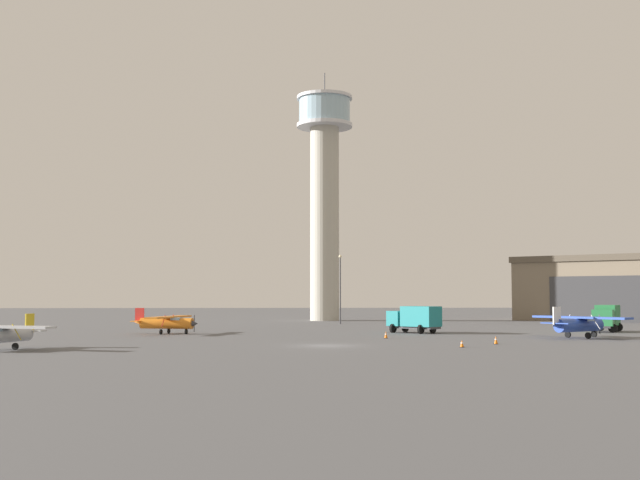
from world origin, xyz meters
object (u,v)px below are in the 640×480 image
Objects in this scene: truck_box_green at (607,317)px; traffic_cone_near_right at (462,344)px; airplane_blue at (578,323)px; truck_box_teal at (415,318)px; control_tower at (325,184)px; traffic_cone_mid_apron at (496,340)px; traffic_cone_near_left at (386,335)px; airplane_orange at (166,322)px; light_post_west at (340,283)px; airplane_silver at (4,333)px.

truck_box_green is 10.05× the size of traffic_cone_near_right.
airplane_blue is 17.87m from truck_box_teal.
control_tower reaches higher than traffic_cone_mid_apron.
truck_box_green is 29.52m from traffic_cone_near_left.
traffic_cone_near_right is (26.44, -23.31, -1.00)m from airplane_orange.
light_post_west is at bearing 91.62° from traffic_cone_near_left.
control_tower reaches higher than airplane_orange.
traffic_cone_near_left is (2.40, -54.29, -22.32)m from control_tower.
control_tower is 55.53m from truck_box_green.
airplane_blue is at bearing -0.33° from truck_box_green.
truck_box_teal is (7.12, -43.88, -21.04)m from control_tower.
airplane_orange is 1.56× the size of truck_box_green.
airplane_blue is at bearing -172.59° from truck_box_teal.
truck_box_teal is at bearing 65.61° from traffic_cone_near_left.
truck_box_teal is 23.94m from traffic_cone_near_right.
control_tower is 62.73m from airplane_blue.
truck_box_teal is (-13.84, 11.30, 0.21)m from airplane_blue.
control_tower is at bearing 81.69° from airplane_orange.
airplane_silver is at bearing -178.60° from traffic_cone_near_right.
traffic_cone_near_right is 5.45m from traffic_cone_mid_apron.
airplane_orange is at bearing 138.59° from traffic_cone_near_right.
traffic_cone_near_left is 1.16× the size of traffic_cone_near_right.
truck_box_teal is at bearing 88.63° from traffic_cone_near_right.
truck_box_teal is at bearing 17.02° from airplane_orange.
light_post_west reaches higher than traffic_cone_near_left.
light_post_west is 16.84× the size of traffic_cone_near_right.
airplane_orange is 0.93× the size of light_post_west.
truck_box_green is 22.26m from truck_box_teal.
traffic_cone_mid_apron is at bearing -80.76° from control_tower.
control_tower is at bearing 94.89° from light_post_west.
airplane_orange is 1.59× the size of truck_box_teal.
airplane_silver is at bearing -173.11° from traffic_cone_mid_apron.
control_tower is 4.67× the size of airplane_silver.
airplane_blue reaches higher than traffic_cone_mid_apron.
truck_box_green is 8.47× the size of traffic_cone_mid_apron.
control_tower is 4.13× the size of light_post_west.
airplane_silver is 12.53× the size of traffic_cone_mid_apron.
traffic_cone_near_left is at bearing 136.13° from airplane_silver.
traffic_cone_near_right is (35.34, 0.86, -0.95)m from airplane_silver.
truck_box_teal is 11.50m from traffic_cone_near_left.
airplane_blue is 13.75m from traffic_cone_mid_apron.
airplane_orange is at bearing -125.90° from light_post_west.
traffic_cone_near_right is at bearing -134.78° from traffic_cone_mid_apron.
traffic_cone_mid_apron is (10.39, -63.91, -22.32)m from control_tower.
airplane_blue reaches higher than traffic_cone_near_left.
airplane_orange is at bearing -54.87° from truck_box_green.
traffic_cone_near_left is (-18.56, 0.89, -1.08)m from airplane_blue.
traffic_cone_near_right is (-0.57, -23.90, -1.33)m from truck_box_teal.
traffic_cone_near_right is (-14.41, -12.59, -1.13)m from airplane_blue.
light_post_west is at bearing 69.88° from airplane_orange.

